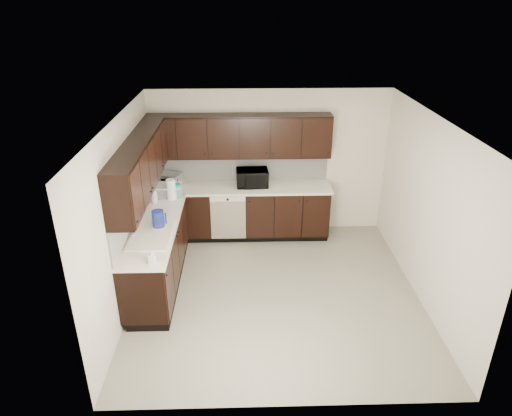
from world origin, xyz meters
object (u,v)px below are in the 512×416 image
(toaster_oven, at_px, (171,180))
(blue_pitcher, at_px, (158,219))
(microwave, at_px, (252,178))
(storage_bin, at_px, (167,191))
(sink, at_px, (151,240))

(toaster_oven, bearing_deg, blue_pitcher, -65.60)
(microwave, relative_size, storage_bin, 1.19)
(sink, relative_size, microwave, 1.57)
(sink, height_order, microwave, microwave)
(storage_bin, distance_m, blue_pitcher, 1.11)
(microwave, xyz_separation_m, toaster_oven, (-1.36, 0.05, -0.04))
(toaster_oven, bearing_deg, sink, -67.98)
(microwave, relative_size, toaster_oven, 1.51)
(microwave, height_order, storage_bin, microwave)
(blue_pitcher, bearing_deg, sink, -91.33)
(storage_bin, height_order, blue_pitcher, blue_pitcher)
(storage_bin, bearing_deg, blue_pitcher, -87.69)
(toaster_oven, bearing_deg, microwave, 20.90)
(microwave, height_order, blue_pitcher, microwave)
(toaster_oven, distance_m, storage_bin, 0.41)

